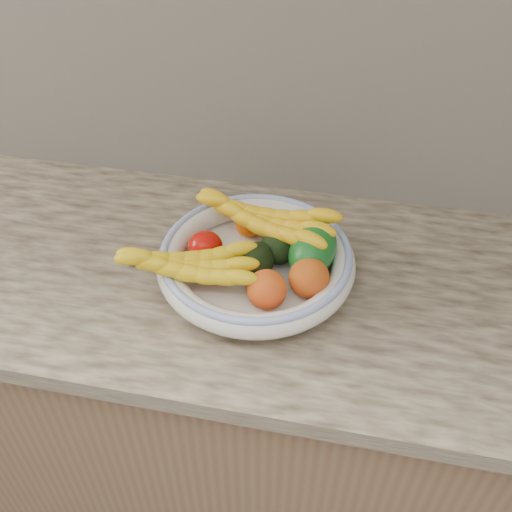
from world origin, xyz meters
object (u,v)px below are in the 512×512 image
object	(u,v)px
fruit_bowl	(256,260)
banana_bunch_front	(188,268)
banana_bunch_back	(264,223)
green_mango	(313,250)

from	to	relation	value
fruit_bowl	banana_bunch_front	bearing A→B (deg)	-143.90
banana_bunch_back	banana_bunch_front	size ratio (longest dim) A/B	1.13
fruit_bowl	banana_bunch_front	distance (m)	0.14
banana_bunch_back	banana_bunch_front	world-z (taller)	banana_bunch_back
fruit_bowl	banana_bunch_back	distance (m)	0.08
fruit_bowl	green_mango	size ratio (longest dim) A/B	2.88
green_mango	banana_bunch_back	size ratio (longest dim) A/B	0.43
fruit_bowl	banana_bunch_front	size ratio (longest dim) A/B	1.40
fruit_bowl	green_mango	distance (m)	0.11
green_mango	banana_bunch_back	xyz separation A→B (m)	(-0.11, 0.05, 0.01)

